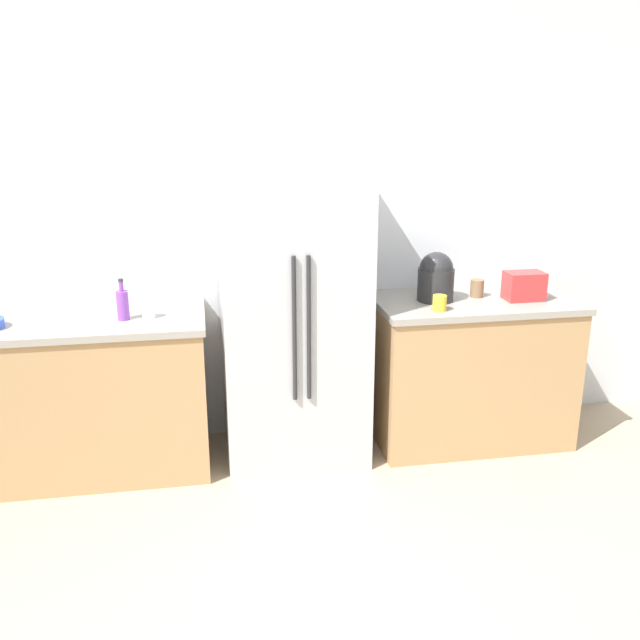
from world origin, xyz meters
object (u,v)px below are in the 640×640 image
object	(u,v)px
rice_cooker	(436,277)
bottle_a	(123,304)
cup_a	(477,288)
cup_b	(440,303)
cup_c	(149,310)
refrigerator	(293,312)
toaster	(524,286)

from	to	relation	value
rice_cooker	bottle_a	xyz separation A→B (m)	(-1.85, -0.08, -0.06)
bottle_a	cup_a	world-z (taller)	bottle_a
bottle_a	cup_a	distance (m)	2.14
cup_b	cup_c	xyz separation A→B (m)	(-1.66, 0.15, -0.00)
bottle_a	cup_a	bearing A→B (deg)	3.20
refrigerator	cup_b	world-z (taller)	refrigerator
refrigerator	cup_c	bearing A→B (deg)	-176.78
refrigerator	cup_a	distance (m)	1.17
cup_b	refrigerator	bearing A→B (deg)	166.81
rice_cooker	bottle_a	distance (m)	1.85
cup_a	cup_b	bearing A→B (deg)	-142.62
toaster	cup_b	bearing A→B (deg)	-166.45
toaster	cup_c	world-z (taller)	toaster
refrigerator	toaster	world-z (taller)	refrigerator
refrigerator	cup_a	xyz separation A→B (m)	(1.17, 0.06, 0.08)
cup_b	cup_a	bearing A→B (deg)	37.38
refrigerator	bottle_a	xyz separation A→B (m)	(-0.96, -0.06, 0.11)
toaster	cup_a	distance (m)	0.28
toaster	bottle_a	size ratio (longest dim) A/B	0.99
refrigerator	cup_c	xyz separation A→B (m)	(-0.83, -0.05, 0.07)
refrigerator	cup_a	world-z (taller)	refrigerator
refrigerator	rice_cooker	bearing A→B (deg)	1.60
toaster	cup_a	size ratio (longest dim) A/B	2.12
bottle_a	refrigerator	bearing A→B (deg)	3.52
rice_cooker	cup_a	distance (m)	0.30
toaster	rice_cooker	size ratio (longest dim) A/B	0.77
bottle_a	cup_c	xyz separation A→B (m)	(0.14, 0.01, -0.05)
toaster	bottle_a	world-z (taller)	bottle_a
rice_cooker	cup_c	distance (m)	1.72
cup_c	cup_b	bearing A→B (deg)	-5.12
toaster	bottle_a	bearing A→B (deg)	-179.85
cup_a	cup_c	size ratio (longest dim) A/B	1.25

